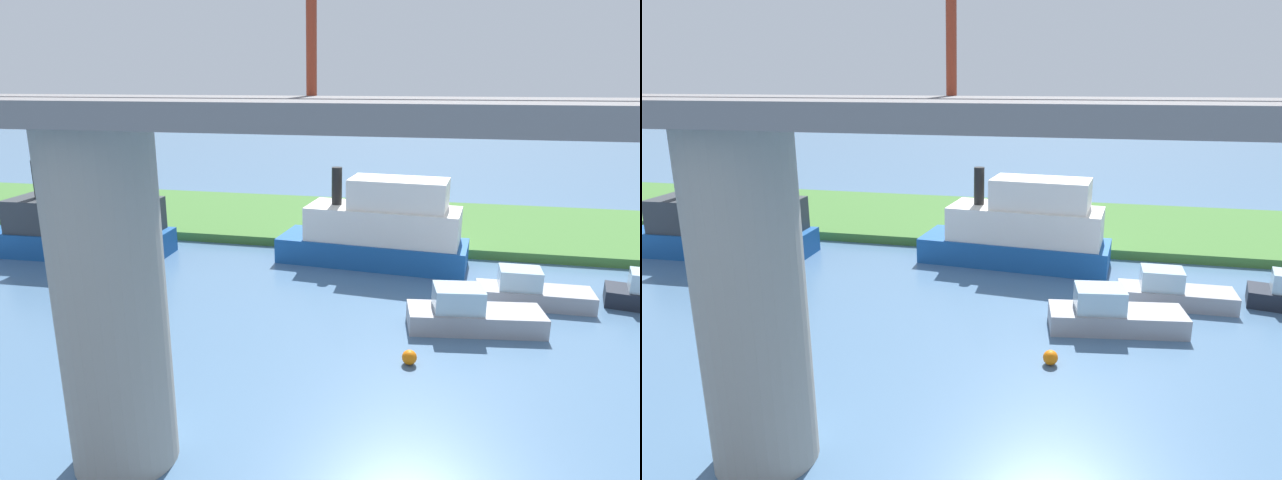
% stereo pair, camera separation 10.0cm
% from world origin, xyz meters
% --- Properties ---
extents(ground_plane, '(160.00, 160.00, 0.00)m').
position_xyz_m(ground_plane, '(0.00, 0.00, 0.00)').
color(ground_plane, '#4C7093').
extents(grassy_bank, '(80.00, 12.00, 0.50)m').
position_xyz_m(grassy_bank, '(0.00, -6.00, 0.25)').
color(grassy_bank, '#427533').
rests_on(grassy_bank, ground).
extents(bridge_pylon, '(2.51, 2.51, 8.26)m').
position_xyz_m(bridge_pylon, '(2.34, 18.59, 4.13)').
color(bridge_pylon, '#9E998E').
rests_on(bridge_pylon, ground).
extents(bridge_span, '(60.34, 4.30, 3.25)m').
position_xyz_m(bridge_span, '(2.34, 18.57, 8.75)').
color(bridge_span, slate).
rests_on(bridge_span, bridge_pylon).
extents(person_on_bank, '(0.37, 0.37, 1.39)m').
position_xyz_m(person_on_bank, '(-1.99, -1.10, 1.20)').
color(person_on_bank, '#2D334C').
rests_on(person_on_bank, grassy_bank).
extents(mooring_post, '(0.20, 0.20, 1.05)m').
position_xyz_m(mooring_post, '(0.45, -0.59, 1.03)').
color(mooring_post, brown).
rests_on(mooring_post, grassy_bank).
extents(motorboat_red, '(9.94, 3.59, 5.03)m').
position_xyz_m(motorboat_red, '(13.71, 3.58, 1.86)').
color(motorboat_red, '#195199').
rests_on(motorboat_red, ground).
extents(pontoon_yellow, '(4.66, 1.68, 1.55)m').
position_xyz_m(pontoon_yellow, '(-8.79, 5.91, 0.55)').
color(pontoon_yellow, '#99999E').
rests_on(pontoon_yellow, ground).
extents(riverboat_paddlewheel, '(9.74, 3.98, 4.85)m').
position_xyz_m(riverboat_paddlewheel, '(-1.92, 1.73, 1.80)').
color(riverboat_paddlewheel, '#195199').
rests_on(riverboat_paddlewheel, ground).
extents(motorboat_white, '(5.21, 2.45, 1.67)m').
position_xyz_m(motorboat_white, '(-6.27, 8.93, 0.60)').
color(motorboat_white, '#99999E').
rests_on(motorboat_white, ground).
extents(marker_buoy, '(0.50, 0.50, 0.50)m').
position_xyz_m(marker_buoy, '(-4.22, 12.22, 0.25)').
color(marker_buoy, orange).
rests_on(marker_buoy, ground).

